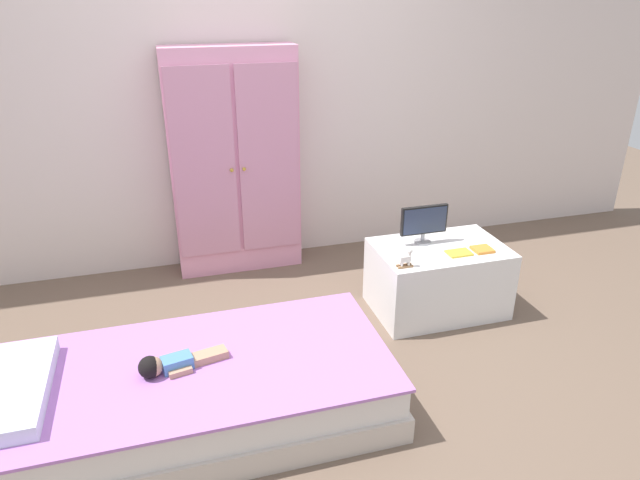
# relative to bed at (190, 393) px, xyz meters

# --- Properties ---
(ground_plane) EXTENTS (10.00, 10.00, 0.02)m
(ground_plane) POSITION_rel_bed_xyz_m (0.59, 0.09, -0.15)
(ground_plane) COLOR brown
(back_wall) EXTENTS (6.40, 0.05, 2.70)m
(back_wall) POSITION_rel_bed_xyz_m (0.59, 1.66, 1.21)
(back_wall) COLOR silver
(back_wall) RESTS_ON ground_plane
(bed) EXTENTS (1.82, 0.86, 0.29)m
(bed) POSITION_rel_bed_xyz_m (0.00, 0.00, 0.00)
(bed) COLOR beige
(bed) RESTS_ON ground_plane
(pillow) EXTENTS (0.32, 0.62, 0.07)m
(pillow) POSITION_rel_bed_xyz_m (-0.71, 0.00, 0.18)
(pillow) COLOR silver
(pillow) RESTS_ON bed
(doll) EXTENTS (0.39, 0.16, 0.10)m
(doll) POSITION_rel_bed_xyz_m (-0.08, -0.01, 0.18)
(doll) COLOR #4C84C6
(doll) RESTS_ON bed
(wardrobe) EXTENTS (0.84, 0.27, 1.49)m
(wardrobe) POSITION_rel_bed_xyz_m (0.46, 1.50, 0.61)
(wardrobe) COLOR #E599BC
(wardrobe) RESTS_ON ground_plane
(tv_stand) EXTENTS (0.76, 0.50, 0.42)m
(tv_stand) POSITION_rel_bed_xyz_m (1.52, 0.57, 0.07)
(tv_stand) COLOR white
(tv_stand) RESTS_ON ground_plane
(tv_monitor) EXTENTS (0.29, 0.10, 0.23)m
(tv_monitor) POSITION_rel_bed_xyz_m (1.44, 0.66, 0.41)
(tv_monitor) COLOR #99999E
(tv_monitor) RESTS_ON tv_stand
(rocking_horse_toy) EXTENTS (0.09, 0.04, 0.11)m
(rocking_horse_toy) POSITION_rel_bed_xyz_m (1.22, 0.39, 0.32)
(rocking_horse_toy) COLOR #8E6642
(rocking_horse_toy) RESTS_ON tv_stand
(book_yellow) EXTENTS (0.14, 0.10, 0.01)m
(book_yellow) POSITION_rel_bed_xyz_m (1.58, 0.46, 0.28)
(book_yellow) COLOR gold
(book_yellow) RESTS_ON tv_stand
(book_orange) EXTENTS (0.11, 0.10, 0.02)m
(book_orange) POSITION_rel_bed_xyz_m (1.73, 0.46, 0.28)
(book_orange) COLOR orange
(book_orange) RESTS_ON tv_stand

